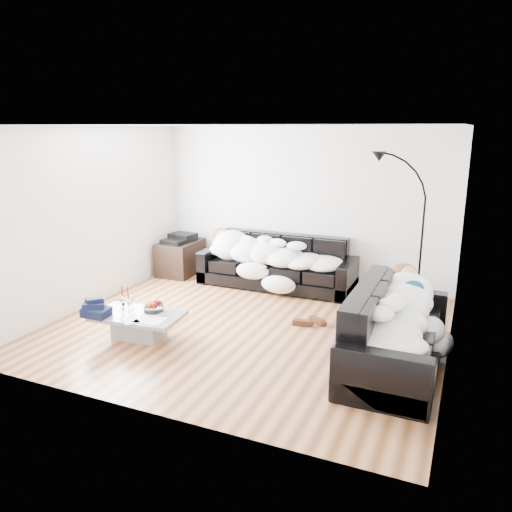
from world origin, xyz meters
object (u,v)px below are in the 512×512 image
at_px(sleeper_right, 399,310).
at_px(wine_glass_c, 129,306).
at_px(wine_glass_b, 122,303).
at_px(stereo, 180,238).
at_px(candle_right, 128,295).
at_px(floor_lamp, 422,241).
at_px(sofa_back, 277,262).
at_px(fruit_bowl, 154,305).
at_px(shoes, 309,321).
at_px(av_cabinet, 181,258).
at_px(sofa_right, 397,327).
at_px(candle_left, 122,295).
at_px(wine_glass_a, 132,302).
at_px(sleeper_back, 276,250).
at_px(coffee_table, 139,326).

xyz_separation_m(sleeper_right, wine_glass_c, (-3.21, -0.53, -0.25)).
bearing_deg(wine_glass_b, stereo, 106.03).
xyz_separation_m(candle_right, floor_lamp, (3.43, 2.33, 0.56)).
height_order(wine_glass_c, stereo, stereo).
bearing_deg(sofa_back, fruit_bowl, -105.76).
height_order(shoes, av_cabinet, av_cabinet).
relative_size(sofa_right, fruit_bowl, 8.67).
bearing_deg(candle_left, shoes, 25.64).
relative_size(wine_glass_a, wine_glass_b, 0.97).
xyz_separation_m(sofa_right, shoes, (-1.24, 0.72, -0.40)).
xyz_separation_m(wine_glass_c, shoes, (1.97, 1.24, -0.35)).
bearing_deg(candle_left, fruit_bowl, -4.70).
bearing_deg(wine_glass_b, sofa_back, 66.72).
xyz_separation_m(sofa_right, av_cabinet, (-4.10, 2.11, -0.14)).
xyz_separation_m(wine_glass_a, candle_left, (-0.21, 0.08, 0.04)).
relative_size(sleeper_right, wine_glass_c, 11.79).
distance_m(sofa_back, sofa_right, 3.07).
bearing_deg(stereo, wine_glass_a, -64.32).
bearing_deg(sleeper_right, floor_lamp, -0.29).
relative_size(candle_left, floor_lamp, 0.13).
distance_m(wine_glass_c, stereo, 2.79).
bearing_deg(stereo, wine_glass_b, -66.96).
bearing_deg(wine_glass_c, sleeper_back, 69.31).
bearing_deg(wine_glass_a, candle_left, 159.19).
bearing_deg(candle_left, sofa_right, 5.77).
distance_m(wine_glass_b, shoes, 2.47).
xyz_separation_m(wine_glass_c, floor_lamp, (3.22, 2.58, 0.59)).
xyz_separation_m(fruit_bowl, av_cabinet, (-1.16, 2.50, -0.10)).
bearing_deg(shoes, wine_glass_b, -146.55).
bearing_deg(shoes, wine_glass_c, -144.10).
bearing_deg(wine_glass_a, shoes, 29.72).
xyz_separation_m(sleeper_right, wine_glass_a, (-3.24, -0.43, -0.24)).
bearing_deg(sleeper_right, wine_glass_a, 97.55).
distance_m(sleeper_back, candle_left, 2.69).
xyz_separation_m(coffee_table, shoes, (1.84, 1.26, -0.11)).
height_order(candle_right, floor_lamp, floor_lamp).
xyz_separation_m(fruit_bowl, stereo, (-1.16, 2.50, 0.26)).
bearing_deg(av_cabinet, fruit_bowl, -66.82).
distance_m(sofa_back, av_cabinet, 1.86).
relative_size(sofa_right, wine_glass_b, 12.20).
distance_m(sofa_back, floor_lamp, 2.32).
relative_size(wine_glass_b, wine_glass_c, 1.13).
bearing_deg(coffee_table, wine_glass_a, 146.33).
xyz_separation_m(wine_glass_a, candle_right, (-0.18, 0.15, 0.02)).
height_order(sofa_right, sleeper_right, sofa_right).
distance_m(sleeper_right, wine_glass_b, 3.40).
bearing_deg(candle_right, coffee_table, -37.61).
xyz_separation_m(sleeper_right, floor_lamp, (0.01, 2.05, 0.34)).
bearing_deg(coffee_table, sofa_back, 72.48).
xyz_separation_m(sofa_back, sleeper_back, (0.00, -0.05, 0.22)).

